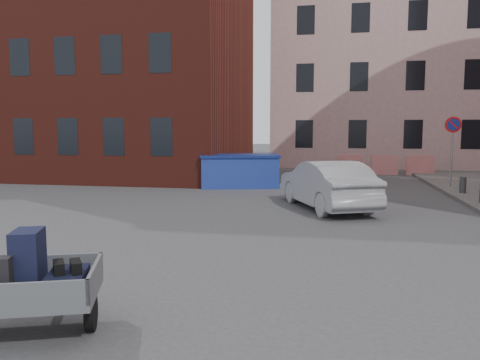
# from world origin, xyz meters

# --- Properties ---
(ground) EXTENTS (120.00, 120.00, 0.00)m
(ground) POSITION_xyz_m (0.00, 0.00, 0.00)
(ground) COLOR #38383A
(ground) RESTS_ON ground
(building_brick) EXTENTS (12.00, 10.00, 14.00)m
(building_brick) POSITION_xyz_m (-9.00, 13.00, 7.00)
(building_brick) COLOR #591E16
(building_brick) RESTS_ON ground
(building_pink) EXTENTS (16.00, 8.00, 14.00)m
(building_pink) POSITION_xyz_m (6.00, 22.00, 7.00)
(building_pink) COLOR #B8908E
(building_pink) RESTS_ON ground
(far_building) EXTENTS (6.00, 6.00, 8.00)m
(far_building) POSITION_xyz_m (-20.00, 22.00, 4.00)
(far_building) COLOR maroon
(far_building) RESTS_ON ground
(no_parking_sign) EXTENTS (0.60, 0.09, 2.65)m
(no_parking_sign) POSITION_xyz_m (6.00, 9.48, 2.01)
(no_parking_sign) COLOR gray
(no_parking_sign) RESTS_ON sidewalk
(barriers) EXTENTS (4.70, 0.18, 1.00)m
(barriers) POSITION_xyz_m (4.20, 15.00, 0.50)
(barriers) COLOR red
(barriers) RESTS_ON ground
(trailer) EXTENTS (1.88, 1.98, 1.20)m
(trailer) POSITION_xyz_m (-1.94, -4.82, 0.61)
(trailer) COLOR black
(trailer) RESTS_ON ground
(dumpster) EXTENTS (3.39, 2.30, 1.30)m
(dumpster) POSITION_xyz_m (-2.07, 8.87, 0.65)
(dumpster) COLOR #20389C
(dumpster) RESTS_ON ground
(silver_car) EXTENTS (3.08, 4.50, 1.41)m
(silver_car) POSITION_xyz_m (1.36, 4.41, 0.70)
(silver_car) COLOR #989A9F
(silver_car) RESTS_ON ground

